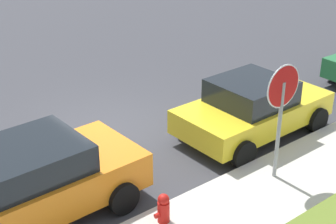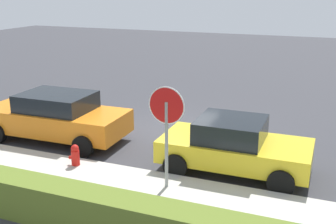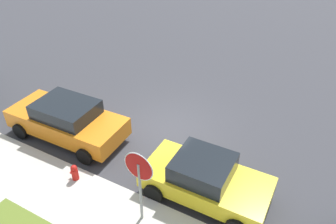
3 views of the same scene
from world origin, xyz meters
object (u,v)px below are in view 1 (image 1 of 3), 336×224
at_px(stop_sign, 282,103).
at_px(fire_hydrant, 163,211).
at_px(parked_car_orange, 21,186).
at_px(parked_car_yellow, 253,108).

height_order(stop_sign, fire_hydrant, stop_sign).
bearing_deg(parked_car_orange, stop_sign, 156.53).
bearing_deg(fire_hydrant, stop_sign, 174.71).
height_order(stop_sign, parked_car_yellow, stop_sign).
bearing_deg(parked_car_orange, fire_hydrant, 136.96).
xyz_separation_m(parked_car_yellow, parked_car_orange, (5.77, -0.25, 0.06)).
relative_size(parked_car_orange, fire_hydrant, 6.44).
height_order(parked_car_orange, fire_hydrant, parked_car_orange).
distance_m(parked_car_yellow, parked_car_orange, 5.77).
distance_m(stop_sign, fire_hydrant, 3.09).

